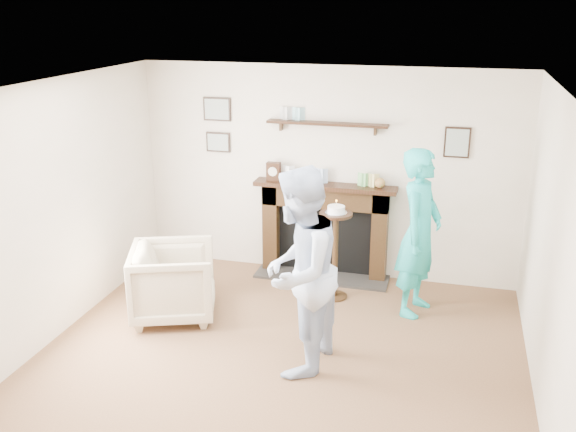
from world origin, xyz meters
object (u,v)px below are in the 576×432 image
object	(u,v)px
woman	(414,310)
pedestal_table	(335,238)
armchair	(176,315)
man	(298,366)

from	to	relation	value
woman	pedestal_table	distance (m)	1.15
armchair	man	distance (m)	1.63
man	pedestal_table	xyz separation A→B (m)	(0.04, 1.51, 0.71)
armchair	man	xyz separation A→B (m)	(1.50, -0.64, 0.00)
armchair	man	bearing A→B (deg)	-133.56
pedestal_table	armchair	bearing A→B (deg)	-150.51
man	pedestal_table	world-z (taller)	pedestal_table
armchair	woman	world-z (taller)	woman
woman	armchair	bearing A→B (deg)	122.86
man	woman	size ratio (longest dim) A/B	1.05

